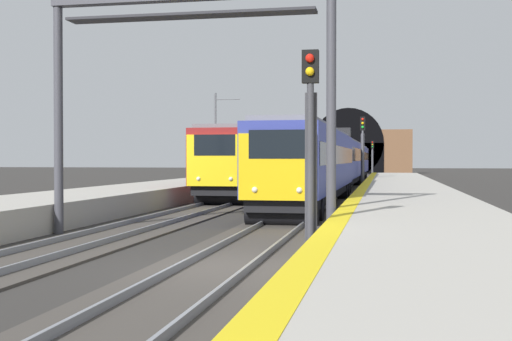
{
  "coord_description": "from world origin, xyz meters",
  "views": [
    {
      "loc": [
        -13.46,
        -3.41,
        2.33
      ],
      "look_at": [
        10.32,
        1.25,
        1.91
      ],
      "focal_mm": 46.17,
      "sensor_mm": 36.0,
      "label": 1
    }
  ],
  "objects_px": {
    "railway_signal_far": "(372,155)",
    "catenary_mast_near": "(216,138)",
    "train_main_approaching": "(340,161)",
    "train_adjacent_platform": "(278,159)",
    "overhead_signal_gantry": "(189,50)",
    "railway_signal_near": "(310,137)",
    "railway_signal_mid": "(363,146)"
  },
  "relations": [
    {
      "from": "train_main_approaching",
      "to": "train_adjacent_platform",
      "type": "distance_m",
      "value": 4.76
    },
    {
      "from": "train_main_approaching",
      "to": "railway_signal_far",
      "type": "bearing_deg",
      "value": 178.08
    },
    {
      "from": "train_adjacent_platform",
      "to": "railway_signal_near",
      "type": "height_order",
      "value": "train_adjacent_platform"
    },
    {
      "from": "railway_signal_far",
      "to": "catenary_mast_near",
      "type": "bearing_deg",
      "value": -21.81
    },
    {
      "from": "railway_signal_mid",
      "to": "overhead_signal_gantry",
      "type": "height_order",
      "value": "overhead_signal_gantry"
    },
    {
      "from": "railway_signal_near",
      "to": "overhead_signal_gantry",
      "type": "distance_m",
      "value": 6.26
    },
    {
      "from": "train_main_approaching",
      "to": "railway_signal_near",
      "type": "xyz_separation_m",
      "value": [
        -35.85,
        -1.74,
        0.65
      ]
    },
    {
      "from": "railway_signal_mid",
      "to": "catenary_mast_near",
      "type": "xyz_separation_m",
      "value": [
        7.05,
        13.41,
        0.94
      ]
    },
    {
      "from": "train_main_approaching",
      "to": "railway_signal_far",
      "type": "xyz_separation_m",
      "value": [
        40.51,
        -1.74,
        0.75
      ]
    },
    {
      "from": "train_main_approaching",
      "to": "railway_signal_far",
      "type": "height_order",
      "value": "railway_signal_far"
    },
    {
      "from": "train_adjacent_platform",
      "to": "overhead_signal_gantry",
      "type": "xyz_separation_m",
      "value": [
        -31.03,
        -2.33,
        3.24
      ]
    },
    {
      "from": "train_main_approaching",
      "to": "train_adjacent_platform",
      "type": "height_order",
      "value": "train_adjacent_platform"
    },
    {
      "from": "overhead_signal_gantry",
      "to": "railway_signal_near",
      "type": "bearing_deg",
      "value": -133.76
    },
    {
      "from": "railway_signal_far",
      "to": "overhead_signal_gantry",
      "type": "height_order",
      "value": "overhead_signal_gantry"
    },
    {
      "from": "railway_signal_near",
      "to": "railway_signal_far",
      "type": "relative_size",
      "value": 1.0
    },
    {
      "from": "railway_signal_far",
      "to": "railway_signal_mid",
      "type": "bearing_deg",
      "value": 0.0
    },
    {
      "from": "train_main_approaching",
      "to": "overhead_signal_gantry",
      "type": "distance_m",
      "value": 32.21
    },
    {
      "from": "railway_signal_mid",
      "to": "railway_signal_far",
      "type": "bearing_deg",
      "value": -180.0
    },
    {
      "from": "train_main_approaching",
      "to": "railway_signal_far",
      "type": "distance_m",
      "value": 40.56
    },
    {
      "from": "railway_signal_far",
      "to": "overhead_signal_gantry",
      "type": "relative_size",
      "value": 0.55
    },
    {
      "from": "train_adjacent_platform",
      "to": "catenary_mast_near",
      "type": "height_order",
      "value": "catenary_mast_near"
    },
    {
      "from": "train_main_approaching",
      "to": "overhead_signal_gantry",
      "type": "relative_size",
      "value": 6.75
    },
    {
      "from": "train_adjacent_platform",
      "to": "overhead_signal_gantry",
      "type": "height_order",
      "value": "overhead_signal_gantry"
    },
    {
      "from": "railway_signal_mid",
      "to": "railway_signal_near",
      "type": "bearing_deg",
      "value": 0.0
    },
    {
      "from": "train_adjacent_platform",
      "to": "catenary_mast_near",
      "type": "bearing_deg",
      "value": -139.47
    },
    {
      "from": "catenary_mast_near",
      "to": "train_adjacent_platform",
      "type": "bearing_deg",
      "value": -138.49
    },
    {
      "from": "train_main_approaching",
      "to": "catenary_mast_near",
      "type": "relative_size",
      "value": 7.08
    },
    {
      "from": "railway_signal_near",
      "to": "railway_signal_far",
      "type": "distance_m",
      "value": 76.37
    },
    {
      "from": "railway_signal_far",
      "to": "catenary_mast_near",
      "type": "xyz_separation_m",
      "value": [
        -33.51,
        13.41,
        1.35
      ]
    },
    {
      "from": "railway_signal_far",
      "to": "overhead_signal_gantry",
      "type": "bearing_deg",
      "value": -3.22
    },
    {
      "from": "railway_signal_near",
      "to": "railway_signal_mid",
      "type": "height_order",
      "value": "railway_signal_mid"
    },
    {
      "from": "train_adjacent_platform",
      "to": "railway_signal_near",
      "type": "bearing_deg",
      "value": 9.41
    }
  ]
}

